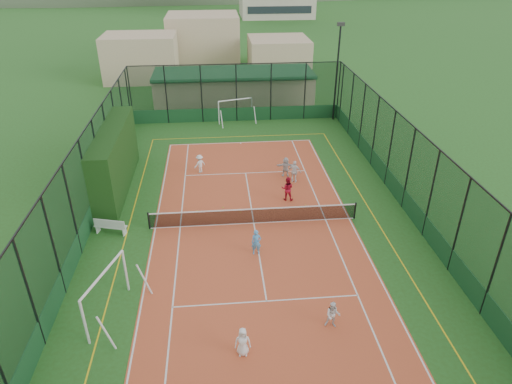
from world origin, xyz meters
The scene contains 18 objects.
ground centered at (0.00, 0.00, 0.00)m, with size 300.00×300.00×0.00m, color #28521C.
court_slab centered at (0.00, 0.00, 0.01)m, with size 11.17×23.97×0.01m, color #C65A2C.
tennis_net centered at (0.00, 0.00, 0.53)m, with size 11.67×0.12×1.06m, color black, non-canonical shape.
perimeter_fence centered at (0.00, 0.00, 2.50)m, with size 18.12×34.12×5.00m, color black, non-canonical shape.
floodlight_ne centered at (8.60, 16.60, 4.12)m, with size 0.60×0.26×8.25m, color black, non-canonical shape.
clubhouse centered at (0.00, 22.00, 1.57)m, with size 15.20×7.20×3.15m, color tan, non-canonical shape.
hedge_left centered at (-8.30, 5.20, 1.97)m, with size 1.35×9.00×3.94m, color black.
white_bench centered at (-7.80, -0.28, 0.50)m, with size 1.76×0.48×0.99m, color white, non-canonical shape.
futsal_goal_near centered at (-6.71, -6.59, 1.09)m, with size 0.98×3.37×2.18m, color white, non-canonical shape.
futsal_goal_far centered at (-0.13, 16.67, 1.01)m, with size 3.14×0.91×2.03m, color white, non-canonical shape.
child_near_left centered at (-1.24, -9.22, 0.64)m, with size 0.62×0.40×1.27m, color white.
child_near_mid centered at (-0.12, -2.84, 0.70)m, with size 0.50×0.33×1.37m, color #4FA1E1.
child_near_right centered at (2.50, -8.13, 0.63)m, with size 0.60×0.47×1.24m, color white.
child_far_left centered at (-3.10, 6.82, 0.66)m, with size 0.84×0.48×1.30m, color white.
child_far_right centered at (3.10, 4.80, 0.76)m, with size 0.88×0.37×1.51m, color white.
child_far_back centered at (2.66, 5.75, 0.68)m, with size 1.25×0.40×1.35m, color silver.
coach centered at (2.27, 2.51, 0.78)m, with size 0.74×0.58×1.53m, color #B6132B.
tennis_balls centered at (-0.28, 1.53, 0.04)m, with size 6.54×0.73×0.07m.
Camera 1 is at (-1.88, -21.61, 13.90)m, focal length 32.00 mm.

